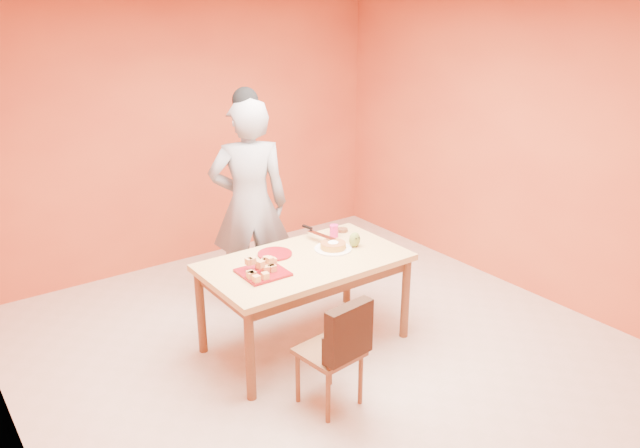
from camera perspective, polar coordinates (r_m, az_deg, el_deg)
floor at (r=5.12m, az=1.05°, el=-11.90°), size 5.00×5.00×0.00m
wall_back at (r=6.65m, az=-12.04°, el=7.91°), size 4.50×0.00×4.50m
wall_right at (r=6.12m, az=18.34°, el=6.27°), size 0.00×5.00×5.00m
dining_table at (r=4.96m, az=-1.38°, el=-4.26°), size 1.60×0.90×0.76m
dining_chair at (r=4.36m, az=1.00°, el=-11.44°), size 0.43×0.49×0.84m
pastry_pile at (r=4.67m, az=-5.27°, el=-3.78°), size 0.30×0.30×0.10m
person at (r=5.57m, az=-6.46°, el=1.70°), size 0.82×0.69×1.92m
pastry_platter at (r=4.70m, az=-5.25°, el=-4.43°), size 0.34×0.34×0.02m
red_dinner_plate at (r=5.02m, az=-4.15°, el=-2.74°), size 0.33×0.33×0.02m
white_cake_plate at (r=5.11m, az=1.20°, el=-2.28°), size 0.32×0.32×0.01m
sponge_cake at (r=5.10m, az=1.20°, el=-1.98°), size 0.23×0.23×0.05m
cake_server at (r=5.23m, az=0.10°, el=-1.03°), size 0.11×0.30×0.01m
egg_ornament at (r=5.15m, az=3.19°, el=-1.44°), size 0.11×0.10×0.13m
magenta_glass at (r=5.36m, az=1.28°, el=-0.63°), size 0.09×0.09×0.11m
checker_tin at (r=5.49m, az=2.06°, el=-0.56°), size 0.10×0.10×0.03m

